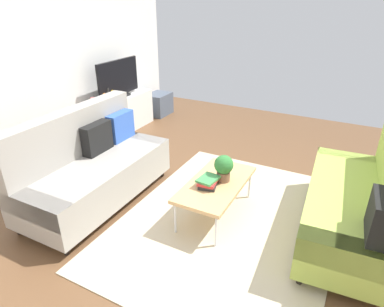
% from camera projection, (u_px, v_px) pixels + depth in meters
% --- Properties ---
extents(ground_plane, '(7.68, 7.68, 0.00)m').
position_uv_depth(ground_plane, '(209.00, 207.00, 3.95)').
color(ground_plane, brown).
extents(wall_far, '(6.40, 0.12, 2.90)m').
position_uv_depth(wall_far, '(24.00, 62.00, 4.50)').
color(wall_far, white).
rests_on(wall_far, ground_plane).
extents(area_rug, '(2.90, 2.20, 0.01)m').
position_uv_depth(area_rug, '(229.00, 221.00, 3.69)').
color(area_rug, beige).
rests_on(area_rug, ground_plane).
extents(couch_beige, '(1.91, 0.86, 1.10)m').
position_uv_depth(couch_beige, '(93.00, 166.00, 3.92)').
color(couch_beige, gray).
rests_on(couch_beige, ground_plane).
extents(couch_green, '(1.95, 0.96, 1.10)m').
position_uv_depth(couch_green, '(360.00, 202.00, 3.26)').
color(couch_green, '#A3BC4C').
rests_on(couch_green, ground_plane).
extents(coffee_table, '(1.10, 0.56, 0.42)m').
position_uv_depth(coffee_table, '(216.00, 184.00, 3.65)').
color(coffee_table, tan).
rests_on(coffee_table, ground_plane).
extents(tv_console, '(1.40, 0.44, 0.64)m').
position_uv_depth(tv_console, '(121.00, 114.00, 6.02)').
color(tv_console, silver).
rests_on(tv_console, ground_plane).
extents(tv, '(1.00, 0.20, 0.64)m').
position_uv_depth(tv, '(118.00, 79.00, 5.74)').
color(tv, black).
rests_on(tv, tv_console).
extents(storage_trunk, '(0.52, 0.40, 0.44)m').
position_uv_depth(storage_trunk, '(159.00, 104.00, 6.90)').
color(storage_trunk, '#4C5666').
rests_on(storage_trunk, ground_plane).
extents(potted_plant, '(0.21, 0.21, 0.30)m').
position_uv_depth(potted_plant, '(224.00, 167.00, 3.60)').
color(potted_plant, brown).
rests_on(potted_plant, coffee_table).
extents(table_book_0, '(0.28, 0.23, 0.04)m').
position_uv_depth(table_book_0, '(208.00, 184.00, 3.57)').
color(table_book_0, '#262626').
rests_on(table_book_0, coffee_table).
extents(table_book_1, '(0.26, 0.21, 0.03)m').
position_uv_depth(table_book_1, '(208.00, 181.00, 3.55)').
color(table_book_1, red).
rests_on(table_book_1, table_book_0).
extents(table_book_2, '(0.26, 0.20, 0.03)m').
position_uv_depth(table_book_2, '(208.00, 179.00, 3.54)').
color(table_book_2, '#3F8C4C').
rests_on(table_book_2, table_book_1).
extents(vase_0, '(0.10, 0.10, 0.13)m').
position_uv_depth(vase_0, '(94.00, 101.00, 5.41)').
color(vase_0, '#B24C4C').
rests_on(vase_0, tv_console).
extents(bottle_0, '(0.05, 0.05, 0.17)m').
position_uv_depth(bottle_0, '(104.00, 98.00, 5.49)').
color(bottle_0, orange).
rests_on(bottle_0, tv_console).
extents(bottle_1, '(0.05, 0.05, 0.23)m').
position_uv_depth(bottle_1, '(108.00, 95.00, 5.56)').
color(bottle_1, '#262626').
rests_on(bottle_1, tv_console).
extents(bottle_2, '(0.05, 0.05, 0.18)m').
position_uv_depth(bottle_2, '(112.00, 95.00, 5.65)').
color(bottle_2, gold).
rests_on(bottle_2, tv_console).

